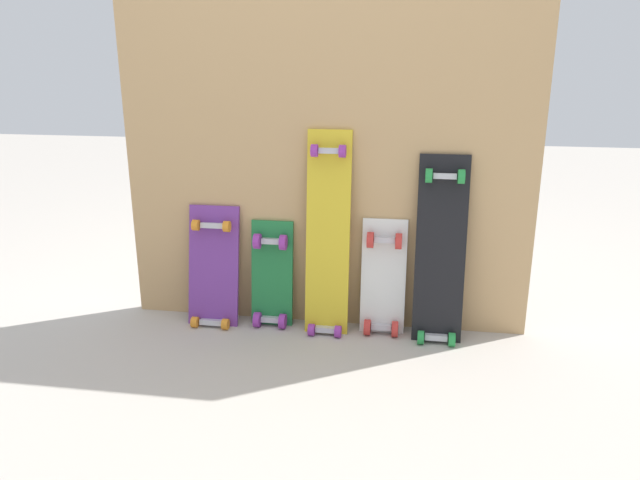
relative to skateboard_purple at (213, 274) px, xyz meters
The scene contains 7 objects.
ground_plane 0.56m from the skateboard_purple, ahead, with size 12.00×12.00×0.00m, color #B2AAA0.
plywood_wall_panel 0.83m from the skateboard_purple, 10.66° to the left, with size 1.83×0.04×1.78m, color tan.
skateboard_purple is the anchor object (origin of this frame).
skateboard_green 0.27m from the skateboard_purple, ahead, with size 0.19×0.14×0.55m.
skateboard_yellow 0.56m from the skateboard_purple, ahead, with size 0.19×0.18×0.97m.
skateboard_white 0.78m from the skateboard_purple, ahead, with size 0.20×0.14×0.58m.
skateboard_black 1.03m from the skateboard_purple, ahead, with size 0.21×0.19×0.88m.
Camera 1 is at (0.39, -2.56, 1.22)m, focal length 34.21 mm.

